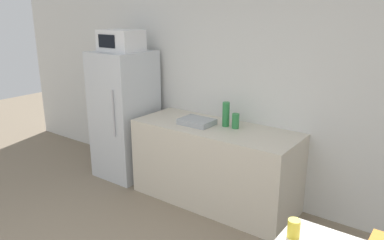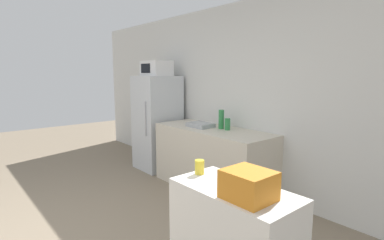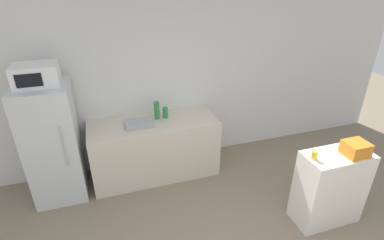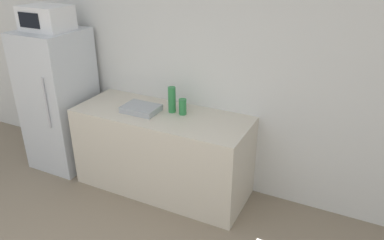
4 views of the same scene
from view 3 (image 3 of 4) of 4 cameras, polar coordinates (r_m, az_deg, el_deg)
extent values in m
cube|color=silver|center=(4.47, -5.93, 7.05)|extent=(8.00, 0.06, 2.60)
cube|color=silver|center=(4.27, -24.96, -4.03)|extent=(0.64, 0.66, 1.59)
cylinder|color=#B7B7BC|center=(3.89, -23.16, -4.72)|extent=(0.02, 0.02, 0.56)
cube|color=white|center=(3.92, -27.59, 7.62)|extent=(0.49, 0.36, 0.25)
cube|color=black|center=(3.76, -28.66, 6.61)|extent=(0.27, 0.01, 0.15)
cube|color=beige|center=(4.48, -7.10, -5.33)|extent=(1.81, 0.70, 0.87)
cube|color=#9EA3A8|center=(4.18, -10.13, -0.67)|extent=(0.36, 0.27, 0.06)
cylinder|color=#2D7F42|center=(4.29, -6.73, 1.85)|extent=(0.08, 0.08, 0.26)
cylinder|color=#2D7F42|center=(4.33, -5.09, 1.43)|extent=(0.08, 0.08, 0.16)
cube|color=white|center=(4.02, 24.77, -11.61)|extent=(0.79, 0.40, 0.95)
cube|color=orange|center=(3.79, 28.73, -4.82)|extent=(0.26, 0.23, 0.16)
cylinder|color=yellow|center=(3.54, 22.30, -6.22)|extent=(0.06, 0.06, 0.10)
camera|label=1|loc=(2.82, 57.49, -1.44)|focal=35.00mm
camera|label=2|loc=(3.87, 54.21, -2.74)|focal=28.00mm
camera|label=4|loc=(2.58, 53.17, 6.67)|focal=35.00mm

